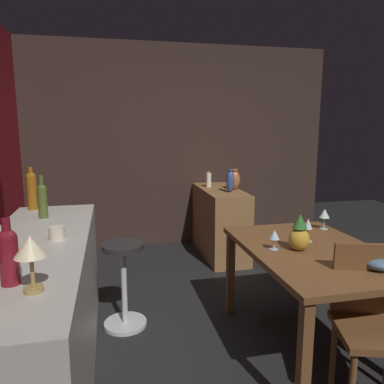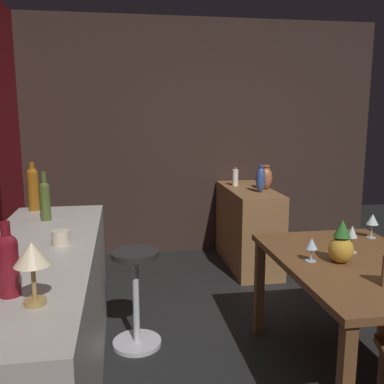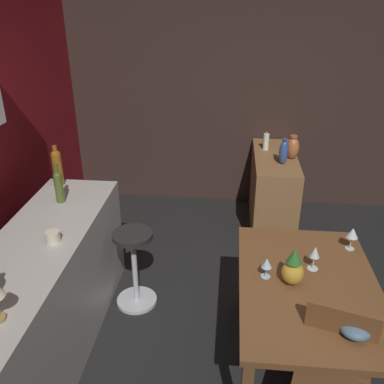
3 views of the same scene
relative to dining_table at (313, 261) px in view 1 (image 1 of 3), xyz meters
name	(u,v)px [view 1 (image 1 of 3)]	position (x,y,z in m)	size (l,w,h in m)	color
ground_plane	(259,345)	(0.10, 0.33, -0.65)	(9.00, 9.00, 0.00)	black
wall_side_right	(165,147)	(2.65, 0.63, 0.65)	(0.10, 4.40, 2.60)	#33231E
dining_table	(313,261)	(0.00, 0.00, 0.00)	(1.31, 0.87, 0.74)	brown
kitchen_counter	(39,316)	(0.01, 1.78, -0.20)	(2.10, 0.60, 0.90)	#B2ADA3
sideboard_cabinet	(220,222)	(2.02, 0.05, -0.24)	(1.10, 0.44, 0.82)	olive
chair_near_window	(371,319)	(-0.52, -0.07, -0.16)	(0.50, 0.50, 0.90)	brown
bar_stool	(124,283)	(0.59, 1.26, -0.29)	(0.34, 0.34, 0.68)	#262323
wine_glass_left	(325,214)	(0.43, -0.35, 0.21)	(0.08, 0.08, 0.17)	silver
wine_glass_right	(308,225)	(0.16, -0.05, 0.21)	(0.07, 0.07, 0.17)	silver
wine_glass_center	(274,235)	(0.05, 0.27, 0.19)	(0.07, 0.07, 0.14)	silver
pineapple_centerpiece	(299,235)	(0.00, 0.11, 0.19)	(0.14, 0.14, 0.25)	gold
fruit_bowl	(379,263)	(-0.42, -0.17, 0.13)	(0.17, 0.17, 0.08)	slate
wine_bottle_amber	(32,189)	(0.95, 1.96, 0.42)	(0.08, 0.08, 0.35)	#8C5114
wine_bottle_ruby	(9,254)	(-0.56, 1.76, 0.38)	(0.08, 0.08, 0.29)	maroon
wine_bottle_olive	(42,199)	(0.64, 1.83, 0.39)	(0.07, 0.07, 0.32)	#475623
cup_cream	(57,233)	(0.08, 1.66, 0.28)	(0.13, 0.09, 0.08)	beige
counter_lamp	(31,250)	(-0.66, 1.66, 0.42)	(0.13, 0.13, 0.24)	#A58447
pillar_candle_tall	(209,180)	(2.21, 0.15, 0.26)	(0.06, 0.06, 0.20)	white
vase_ceramic_blue	(230,181)	(1.80, 0.00, 0.29)	(0.09, 0.09, 0.27)	#334C8C
vase_copper	(235,180)	(1.96, -0.10, 0.28)	(0.13, 0.13, 0.25)	#B26038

